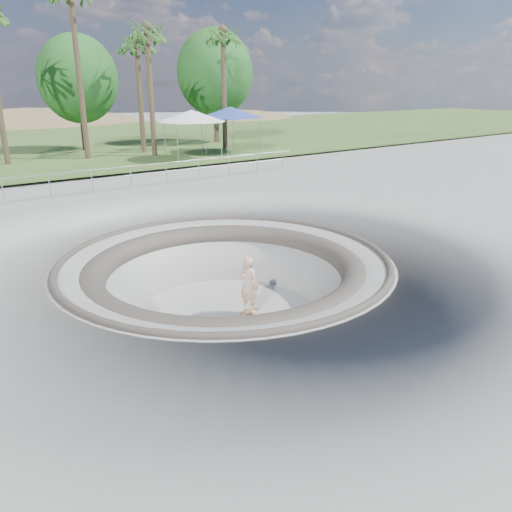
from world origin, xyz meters
name	(u,v)px	position (x,y,z in m)	size (l,w,h in m)	color
ground	(225,259)	(0.00, 0.00, 0.00)	(180.00, 180.00, 0.00)	#9B9C97
skate_bowl	(226,313)	(0.00, 0.00, -1.83)	(14.00, 14.00, 4.10)	#9B9C97
grass_strip	(3,146)	(0.00, 34.00, 0.22)	(180.00, 36.00, 0.12)	#3C5723
distant_hills	(8,185)	(3.78, 57.17, -7.02)	(103.20, 45.00, 28.60)	brown
safety_railing	(92,180)	(0.00, 12.00, 0.69)	(25.00, 0.06, 1.03)	#999CA2
skateboard	(249,312)	(0.65, -0.37, -1.84)	(0.74, 0.26, 0.08)	brown
skater	(249,285)	(0.65, -0.37, -0.89)	(0.68, 0.45, 1.86)	#DFAE90
canopy_white	(192,116)	(9.01, 18.00, 3.11)	(6.28, 6.28, 3.23)	#999CA2
canopy_blue	(230,112)	(13.10, 19.54, 3.16)	(6.46, 6.46, 3.28)	#999CA2
palm_d	(136,47)	(7.69, 23.10, 7.61)	(2.60, 2.60, 8.70)	brown
palm_e	(147,35)	(7.60, 21.07, 8.21)	(2.60, 2.60, 9.34)	brown
palm_f	(223,38)	(13.63, 21.12, 8.32)	(2.60, 2.60, 9.46)	brown
bushy_tree_mid	(78,79)	(4.77, 27.49, 5.47)	(5.93, 5.39, 8.55)	brown
bushy_tree_right	(215,73)	(15.77, 25.80, 6.02)	(6.53, 5.94, 9.42)	brown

